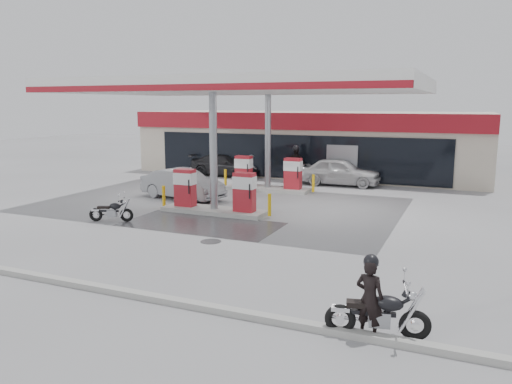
% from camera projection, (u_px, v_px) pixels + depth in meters
% --- Properties ---
extents(ground, '(90.00, 90.00, 0.00)m').
position_uv_depth(ground, '(190.00, 223.00, 19.18)').
color(ground, gray).
rests_on(ground, ground).
extents(wet_patch, '(6.00, 3.00, 0.00)m').
position_uv_depth(wet_patch, '(201.00, 224.00, 18.98)').
color(wet_patch, '#4C4C4F').
rests_on(wet_patch, ground).
extents(drain_cover, '(0.70, 0.70, 0.01)m').
position_uv_depth(drain_cover, '(211.00, 241.00, 16.59)').
color(drain_cover, '#38383A').
rests_on(drain_cover, ground).
extents(kerb, '(28.00, 0.25, 0.15)m').
position_uv_depth(kerb, '(50.00, 279.00, 12.84)').
color(kerb, gray).
rests_on(kerb, ground).
extents(store_building, '(22.00, 8.22, 4.00)m').
position_uv_depth(store_building, '(312.00, 142.00, 33.23)').
color(store_building, beige).
rests_on(store_building, ground).
extents(canopy, '(16.00, 10.02, 5.51)m').
position_uv_depth(canopy, '(244.00, 87.00, 22.78)').
color(canopy, silver).
rests_on(canopy, ground).
extents(pump_island_near, '(5.14, 1.30, 1.78)m').
position_uv_depth(pump_island_near, '(214.00, 196.00, 20.86)').
color(pump_island_near, '#9E9E99').
rests_on(pump_island_near, ground).
extents(pump_island_far, '(5.14, 1.30, 1.78)m').
position_uv_depth(pump_island_far, '(268.00, 177.00, 26.29)').
color(pump_island_far, '#9E9E99').
rests_on(pump_island_far, ground).
extents(main_motorcycle, '(2.03, 0.78, 1.05)m').
position_uv_depth(main_motorcycle, '(379.00, 315.00, 9.71)').
color(main_motorcycle, black).
rests_on(main_motorcycle, ground).
extents(biker_main, '(0.65, 0.50, 1.59)m').
position_uv_depth(biker_main, '(370.00, 298.00, 9.69)').
color(biker_main, black).
rests_on(biker_main, ground).
extents(parked_motorcycle, '(1.67, 0.84, 0.90)m').
position_uv_depth(parked_motorcycle, '(112.00, 212.00, 19.35)').
color(parked_motorcycle, black).
rests_on(parked_motorcycle, ground).
extents(sedan_white, '(4.55, 1.92, 1.53)m').
position_uv_depth(sedan_white, '(340.00, 172.00, 27.97)').
color(sedan_white, silver).
rests_on(sedan_white, ground).
extents(attendant, '(0.85, 0.93, 1.55)m').
position_uv_depth(attendant, '(252.00, 168.00, 29.65)').
color(attendant, '#59585D').
rests_on(attendant, ground).
extents(hatchback_silver, '(4.56, 2.37, 1.43)m').
position_uv_depth(hatchback_silver, '(183.00, 184.00, 23.98)').
color(hatchback_silver, gray).
rests_on(hatchback_silver, ground).
extents(parked_car_left, '(4.78, 2.20, 1.35)m').
position_uv_depth(parked_car_left, '(226.00, 165.00, 31.67)').
color(parked_car_left, black).
rests_on(parked_car_left, ground).
extents(parked_car_right, '(4.76, 3.35, 1.21)m').
position_uv_depth(parked_car_right, '(374.00, 170.00, 29.86)').
color(parked_car_right, '#17214D').
rests_on(parked_car_right, ground).
extents(biker_walking, '(1.27, 0.77, 2.03)m').
position_uv_depth(biker_walking, '(296.00, 165.00, 28.96)').
color(biker_walking, black).
rests_on(biker_walking, ground).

